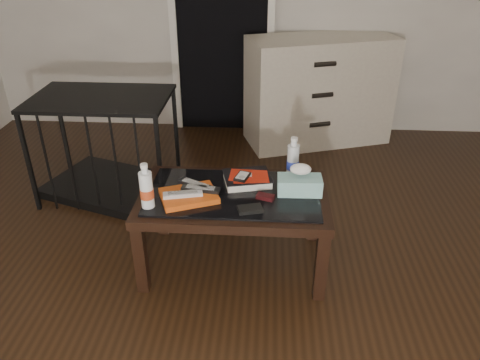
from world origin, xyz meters
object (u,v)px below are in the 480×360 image
object	(u,v)px
dresser	(319,91)
water_bottle_right	(293,157)
tissue_box	(299,185)
coffee_table	(234,203)
water_bottle_left	(146,186)
pet_crate	(110,162)
textbook	(247,179)

from	to	relation	value
dresser	water_bottle_right	xyz separation A→B (m)	(-0.28, -1.57, 0.13)
tissue_box	coffee_table	bearing A→B (deg)	-177.97
dresser	water_bottle_left	world-z (taller)	dresser
dresser	pet_crate	xyz separation A→B (m)	(-1.53, -1.01, -0.22)
textbook	water_bottle_right	distance (m)	0.28
coffee_table	water_bottle_right	world-z (taller)	water_bottle_right
water_bottle_left	tissue_box	xyz separation A→B (m)	(0.76, 0.19, -0.07)
tissue_box	dresser	bearing A→B (deg)	80.32
textbook	coffee_table	bearing A→B (deg)	-134.50
tissue_box	water_bottle_left	bearing A→B (deg)	-167.90
dresser	textbook	bearing A→B (deg)	-126.06
dresser	water_bottle_left	bearing A→B (deg)	-136.06
coffee_table	tissue_box	bearing A→B (deg)	3.60
coffee_table	water_bottle_right	bearing A→B (deg)	32.15
textbook	water_bottle_right	bearing A→B (deg)	6.43
pet_crate	water_bottle_left	world-z (taller)	pet_crate
textbook	tissue_box	xyz separation A→B (m)	(0.28, -0.09, 0.02)
textbook	water_bottle_left	xyz separation A→B (m)	(-0.48, -0.27, 0.10)
coffee_table	tissue_box	size ratio (longest dim) A/B	4.35
textbook	water_bottle_left	size ratio (longest dim) A/B	1.05
coffee_table	textbook	world-z (taller)	textbook
coffee_table	dresser	size ratio (longest dim) A/B	0.77
pet_crate	water_bottle_right	xyz separation A→B (m)	(1.25, -0.56, 0.35)
pet_crate	tissue_box	xyz separation A→B (m)	(1.28, -0.73, 0.28)
water_bottle_left	tissue_box	bearing A→B (deg)	13.67
pet_crate	water_bottle_right	bearing A→B (deg)	-5.33
water_bottle_left	tissue_box	world-z (taller)	water_bottle_left
dresser	pet_crate	bearing A→B (deg)	-164.92
dresser	water_bottle_right	world-z (taller)	dresser
dresser	coffee_table	bearing A→B (deg)	-127.00
coffee_table	pet_crate	xyz separation A→B (m)	(-0.94, 0.76, -0.17)
coffee_table	water_bottle_left	size ratio (longest dim) A/B	4.20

